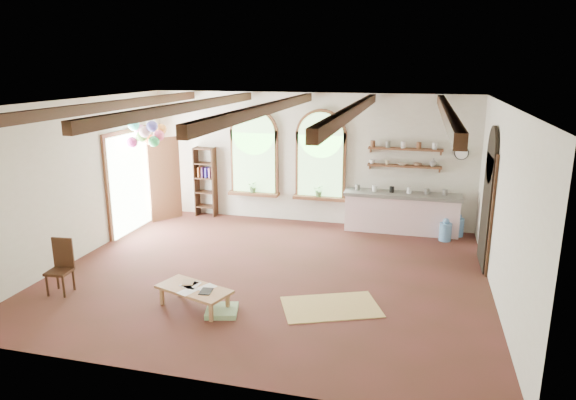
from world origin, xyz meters
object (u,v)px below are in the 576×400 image
(side_chair, at_px, (61,278))
(coffee_table, at_px, (194,290))
(balloon_cluster, at_px, (147,133))
(kitchen_counter, at_px, (401,212))

(side_chair, bearing_deg, coffee_table, 0.65)
(balloon_cluster, bearing_deg, side_chair, -88.23)
(kitchen_counter, height_order, balloon_cluster, balloon_cluster)
(side_chair, relative_size, balloon_cluster, 0.83)
(kitchen_counter, distance_m, side_chair, 7.42)
(kitchen_counter, height_order, coffee_table, kitchen_counter)
(kitchen_counter, bearing_deg, coffee_table, -122.19)
(kitchen_counter, xyz_separation_m, side_chair, (-5.56, -4.91, -0.20))
(coffee_table, relative_size, balloon_cluster, 1.17)
(kitchen_counter, distance_m, coffee_table, 5.77)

